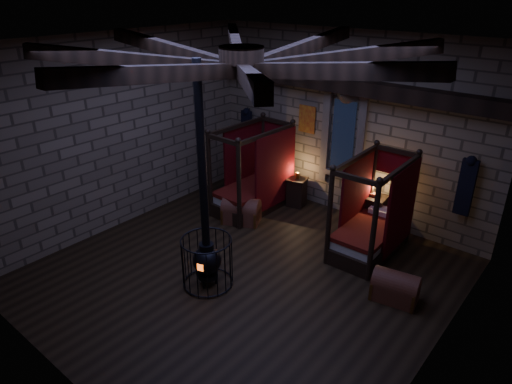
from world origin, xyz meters
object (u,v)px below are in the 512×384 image
Objects in this scene: bed_left at (254,189)px; stove at (207,257)px; trunk_left at (241,211)px; trunk_right at (395,287)px; bed_right at (371,229)px.

stove is at bearing -63.15° from bed_left.
trunk_right is at bearing -30.84° from trunk_left.
bed_left is 2.09× the size of trunk_left.
trunk_left is (-2.85, -0.78, -0.22)m from bed_right.
trunk_right is at bearing -48.97° from bed_right.
trunk_right is 0.21× the size of stove.
bed_left is 2.43× the size of trunk_right.
bed_left is 0.84m from trunk_left.
bed_right is 2.36× the size of trunk_right.
bed_right is 2.03× the size of trunk_left.
bed_right is at bearing 44.26° from stove.
bed_left is at bearing 179.32° from bed_right.
trunk_right is (1.09, -1.21, -0.24)m from bed_right.
bed_left is 0.50× the size of stove.
trunk_left is (0.25, -0.76, -0.23)m from bed_left.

